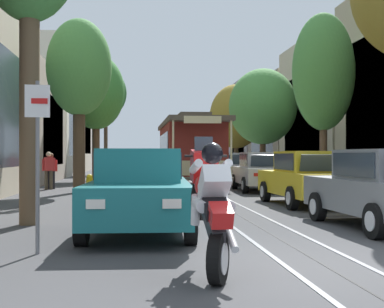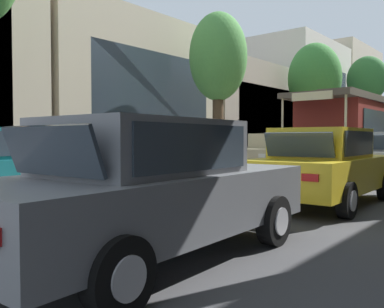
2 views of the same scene
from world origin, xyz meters
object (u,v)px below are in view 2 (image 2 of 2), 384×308
at_px(street_tree_kerb_left_fourth, 367,80).
at_px(cable_car_trolley, 357,132).
at_px(parked_car_beige_second_left, 164,158).
at_px(street_tree_kerb_left_second, 218,59).
at_px(parked_car_orange_fourth_left, 329,150).
at_px(parked_car_yellow_second_right, 324,166).
at_px(pedestrian_on_left_pavement, 218,148).
at_px(pedestrian_on_right_pavement, 89,152).
at_px(parked_car_beige_mid_left, 274,152).
at_px(parked_car_grey_near_right, 150,189).
at_px(street_tree_kerb_left_mid, 314,79).
at_px(fire_hydrant, 177,165).
at_px(parked_car_silver_fifth_left, 367,148).
at_px(pedestrian_crossing_far, 222,149).

relative_size(street_tree_kerb_left_fourth, cable_car_trolley, 0.90).
relative_size(parked_car_beige_second_left, street_tree_kerb_left_second, 0.65).
bearing_deg(parked_car_orange_fourth_left, parked_car_yellow_second_right, -69.28).
height_order(pedestrian_on_left_pavement, pedestrian_on_right_pavement, pedestrian_on_right_pavement).
bearing_deg(parked_car_beige_mid_left, parked_car_grey_near_right, -67.80).
relative_size(street_tree_kerb_left_mid, fire_hydrant, 8.81).
distance_m(cable_car_trolley, fire_hydrant, 8.29).
distance_m(parked_car_silver_fifth_left, parked_car_grey_near_right, 24.91).
bearing_deg(street_tree_kerb_left_second, pedestrian_on_right_pavement, -96.31).
relative_size(parked_car_beige_mid_left, parked_car_silver_fifth_left, 1.00).
bearing_deg(street_tree_kerb_left_second, pedestrian_on_left_pavement, 126.34).
height_order(parked_car_orange_fourth_left, parked_car_grey_near_right, same).
distance_m(parked_car_silver_fifth_left, pedestrian_on_right_pavement, 19.72).
distance_m(street_tree_kerb_left_mid, pedestrian_crossing_far, 9.31).
height_order(street_tree_kerb_left_second, cable_car_trolley, street_tree_kerb_left_second).
relative_size(parked_car_yellow_second_right, pedestrian_crossing_far, 2.82).
height_order(parked_car_grey_near_right, cable_car_trolley, cable_car_trolley).
relative_size(parked_car_beige_mid_left, pedestrian_on_right_pavement, 2.65).
relative_size(parked_car_beige_mid_left, pedestrian_on_left_pavement, 2.75).
xyz_separation_m(parked_car_yellow_second_right, cable_car_trolley, (-2.49, 9.83, 0.86)).
relative_size(street_tree_kerb_left_second, pedestrian_crossing_far, 4.38).
height_order(parked_car_beige_mid_left, parked_car_grey_near_right, same).
bearing_deg(pedestrian_crossing_far, cable_car_trolley, 12.17).
distance_m(parked_car_beige_second_left, street_tree_kerb_left_fourth, 27.67).
distance_m(pedestrian_on_right_pavement, pedestrian_crossing_far, 8.63).
relative_size(parked_car_orange_fourth_left, fire_hydrant, 5.22).
height_order(parked_car_orange_fourth_left, fire_hydrant, parked_car_orange_fourth_left).
height_order(parked_car_orange_fourth_left, pedestrian_on_right_pavement, pedestrian_on_right_pavement).
bearing_deg(parked_car_yellow_second_right, street_tree_kerb_left_fourth, 105.00).
distance_m(parked_car_beige_second_left, pedestrian_crossing_far, 8.85).
distance_m(parked_car_beige_mid_left, pedestrian_crossing_far, 3.95).
height_order(parked_car_silver_fifth_left, street_tree_kerb_left_fourth, street_tree_kerb_left_fourth).
distance_m(parked_car_silver_fifth_left, fire_hydrant, 16.79).
bearing_deg(pedestrian_on_left_pavement, street_tree_kerb_left_fourth, 86.03).
bearing_deg(cable_car_trolley, street_tree_kerb_left_fourth, 105.45).
height_order(parked_car_grey_near_right, street_tree_kerb_left_mid, street_tree_kerb_left_mid).
height_order(parked_car_beige_second_left, pedestrian_on_right_pavement, pedestrian_on_right_pavement).
relative_size(parked_car_grey_near_right, cable_car_trolley, 0.48).
distance_m(street_tree_kerb_left_fourth, fire_hydrant, 25.46).
xyz_separation_m(parked_car_yellow_second_right, street_tree_kerb_left_fourth, (-7.36, 27.45, 5.49)).
height_order(parked_car_orange_fourth_left, street_tree_kerb_left_second, street_tree_kerb_left_second).
height_order(street_tree_kerb_left_second, pedestrian_on_left_pavement, street_tree_kerb_left_second).
bearing_deg(parked_car_orange_fourth_left, street_tree_kerb_left_fourth, 99.58).
height_order(parked_car_beige_mid_left, street_tree_kerb_left_mid, street_tree_kerb_left_mid).
bearing_deg(parked_car_beige_mid_left, pedestrian_on_right_pavement, -112.29).
height_order(street_tree_kerb_left_second, pedestrian_on_right_pavement, street_tree_kerb_left_second).
bearing_deg(pedestrian_crossing_far, parked_car_beige_second_left, -65.72).
bearing_deg(street_tree_kerb_left_fourth, parked_car_grey_near_right, -77.26).
height_order(street_tree_kerb_left_second, street_tree_kerb_left_mid, street_tree_kerb_left_mid).
bearing_deg(pedestrian_crossing_far, fire_hydrant, -69.80).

